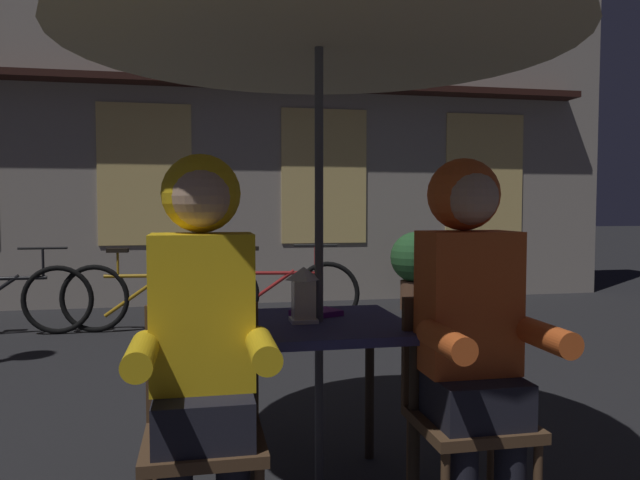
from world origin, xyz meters
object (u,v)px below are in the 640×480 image
Objects in this scene: bicycle_third at (277,292)px; potted_plant at (416,263)px; book at (316,313)px; person_left_hooded at (202,319)px; cafe_table at (319,345)px; patio_umbrella at (319,0)px; lantern at (303,293)px; chair_right at (463,401)px; bicycle_second at (148,296)px; chair_left at (204,418)px; person_right_hooded at (471,309)px.

potted_plant is at bearing 21.63° from bicycle_third.
bicycle_third reaches higher than book.
cafe_table is at bearing 41.57° from person_left_hooded.
patio_umbrella is at bearing -116.92° from book.
chair_right is at bearing -33.63° from lantern.
chair_left is at bearing -82.67° from bicycle_second.
person_right_hooded reaches higher than cafe_table.
lantern is at bearing -75.60° from bicycle_second.
person_right_hooded reaches higher than book.
person_right_hooded is at bearing -37.57° from lantern.
chair_right is 0.52× the size of bicycle_third.
bicycle_second is (-0.51, 4.01, -0.50)m from person_left_hooded.
chair_left is 0.95× the size of potted_plant.
cafe_table is 0.85× the size of chair_left.
lantern reaches higher than chair_left.
bicycle_second is (-1.47, 4.01, -0.50)m from person_right_hooded.
bicycle_second is 8.38× the size of book.
chair_right reaches higher than bicycle_second.
chair_right is at bearing 3.39° from person_left_hooded.
person_left_hooded is at bearing -134.50° from lantern.
patio_umbrella is at bearing 0.00° from cafe_table.
bicycle_second is at bearing 110.38° from chair_right.
person_left_hooded reaches higher than bicycle_third.
person_right_hooded is 0.84× the size of bicycle_third.
chair_left is (-0.48, -0.37, -1.57)m from patio_umbrella.
person_right_hooded is 0.84× the size of bicycle_second.
bicycle_second is at bearing -166.90° from potted_plant.
patio_umbrella is 1.37m from person_right_hooded.
book is (-0.47, 0.50, 0.26)m from chair_right.
lantern is 0.75m from chair_right.
person_left_hooded reaches higher than potted_plant.
person_left_hooded and person_right_hooded have the same top height.
person_left_hooded is 1.52× the size of potted_plant.
book is at bearing 130.16° from person_right_hooded.
chair_left is 0.62× the size of person_right_hooded.
chair_right is at bearing 0.00° from chair_left.
patio_umbrella is 11.55× the size of book.
chair_right is 0.62× the size of person_left_hooded.
cafe_table is at bearing 138.43° from person_right_hooded.
bicycle_third is (-0.21, 4.02, -0.50)m from person_right_hooded.
potted_plant is at bearing 13.10° from bicycle_second.
patio_umbrella is 1.38× the size of bicycle_second.
person_right_hooded is (0.55, -0.42, -0.01)m from lantern.
patio_umbrella reaches higher than cafe_table.
bicycle_third is at bearing 64.23° from book.
chair_left is at bearing -118.16° from potted_plant.
bicycle_second is at bearing 110.11° from person_right_hooded.
lantern is 3.74m from bicycle_second.
person_right_hooded reaches higher than chair_right.
potted_plant is at bearing 71.79° from chair_right.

